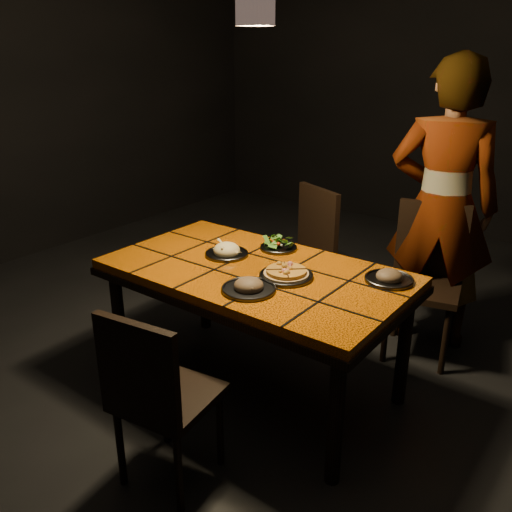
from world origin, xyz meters
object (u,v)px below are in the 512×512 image
Objects in this scene: plate_pizza at (286,274)px; diner at (442,207)px; plate_pasta at (227,252)px; chair_near at (156,391)px; dining_table at (255,282)px; chair_far_right at (427,270)px; chair_far_left at (305,245)px.

diner is at bearing 72.31° from plate_pizza.
plate_pizza is at bearing -7.07° from plate_pasta.
plate_pizza is at bearing -103.58° from chair_near.
plate_pizza is (0.20, -0.00, 0.10)m from dining_table.
chair_far_right is at bearing -112.05° from chair_near.
chair_far_left is 0.86m from chair_far_right.
diner is at bearing 36.91° from chair_far_left.
diner is at bearing 53.85° from plate_pasta.
diner is 7.54× the size of plate_pasta.
plate_pizza reaches higher than dining_table.
plate_pizza is (-0.38, -1.01, 0.22)m from chair_far_right.
plate_pasta reaches higher than plate_pizza.
dining_table is at bearing 179.07° from plate_pizza.
chair_far_right is 0.52× the size of diner.
chair_far_left is 0.98× the size of chair_far_right.
chair_near is 1.85m from chair_far_left.
chair_far_right is 1.10m from plate_pizza.
diner is (0.58, 1.17, 0.25)m from dining_table.
chair_far_left reaches higher than plate_pizza.
chair_far_left is at bearing 106.43° from dining_table.
dining_table is 1.33m from diner.
dining_table is 1.86× the size of chair_near.
plate_pizza is at bearing -0.93° from dining_table.
chair_far_left is at bearing 92.40° from plate_pasta.
chair_near reaches higher than plate_pasta.
chair_near is 0.93× the size of chair_far_left.
plate_pasta is at bearing -76.31° from chair_near.
plate_pasta is at bearing -144.31° from chair_far_right.
chair_far_left is (-0.40, 1.80, 0.04)m from chair_near.
plate_pasta reaches higher than dining_table.
plate_pizza is at bearing -40.81° from chair_far_left.
chair_near reaches higher than dining_table.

